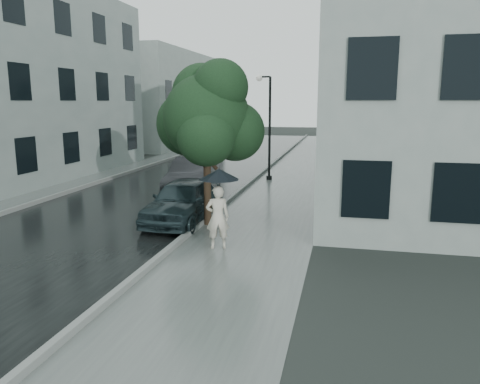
% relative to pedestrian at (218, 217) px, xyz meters
% --- Properties ---
extents(ground, '(120.00, 120.00, 0.00)m').
position_rel_pedestrian_xyz_m(ground, '(0.44, -0.72, -0.85)').
color(ground, black).
rests_on(ground, ground).
extents(sidewalk, '(3.50, 60.00, 0.01)m').
position_rel_pedestrian_xyz_m(sidewalk, '(0.69, 11.28, -0.84)').
color(sidewalk, slate).
rests_on(sidewalk, ground).
extents(kerb_near, '(0.15, 60.00, 0.15)m').
position_rel_pedestrian_xyz_m(kerb_near, '(-1.14, 11.28, -0.77)').
color(kerb_near, slate).
rests_on(kerb_near, ground).
extents(asphalt_road, '(6.85, 60.00, 0.00)m').
position_rel_pedestrian_xyz_m(asphalt_road, '(-4.64, 11.28, -0.84)').
color(asphalt_road, black).
rests_on(asphalt_road, ground).
extents(kerb_far, '(0.15, 60.00, 0.15)m').
position_rel_pedestrian_xyz_m(kerb_far, '(-8.14, 11.28, -0.77)').
color(kerb_far, slate).
rests_on(kerb_far, ground).
extents(sidewalk_far, '(1.70, 60.00, 0.01)m').
position_rel_pedestrian_xyz_m(sidewalk_far, '(-9.06, 11.28, -0.84)').
color(sidewalk_far, '#4C5451').
rests_on(sidewalk_far, ground).
extents(building_near, '(7.02, 36.00, 9.00)m').
position_rel_pedestrian_xyz_m(building_near, '(5.91, 18.78, 3.65)').
color(building_near, gray).
rests_on(building_near, ground).
extents(building_far_b, '(7.02, 18.00, 8.00)m').
position_rel_pedestrian_xyz_m(building_far_b, '(-13.33, 29.28, 3.15)').
color(building_far_b, gray).
rests_on(building_far_b, ground).
extents(pedestrian, '(0.71, 0.57, 1.67)m').
position_rel_pedestrian_xyz_m(pedestrian, '(0.00, 0.00, 0.00)').
color(pedestrian, beige).
rests_on(pedestrian, sidewalk).
extents(umbrella, '(1.22, 1.22, 1.23)m').
position_rel_pedestrian_xyz_m(umbrella, '(0.05, 0.02, 1.13)').
color(umbrella, black).
rests_on(umbrella, ground).
extents(street_tree, '(3.46, 3.14, 5.05)m').
position_rel_pedestrian_xyz_m(street_tree, '(-0.96, 2.38, 2.52)').
color(street_tree, '#332619').
rests_on(street_tree, ground).
extents(lamp_post, '(0.84, 0.36, 5.08)m').
position_rel_pedestrian_xyz_m(lamp_post, '(-0.61, 11.20, 2.06)').
color(lamp_post, black).
rests_on(lamp_post, ground).
extents(car_near, '(1.78, 4.14, 1.39)m').
position_rel_pedestrian_xyz_m(car_near, '(-1.82, 2.44, -0.14)').
color(car_near, '#1C2B2F').
rests_on(car_near, ground).
extents(car_far, '(2.07, 4.80, 1.54)m').
position_rel_pedestrian_xyz_m(car_far, '(-2.86, 6.71, -0.07)').
color(car_far, black).
rests_on(car_far, ground).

